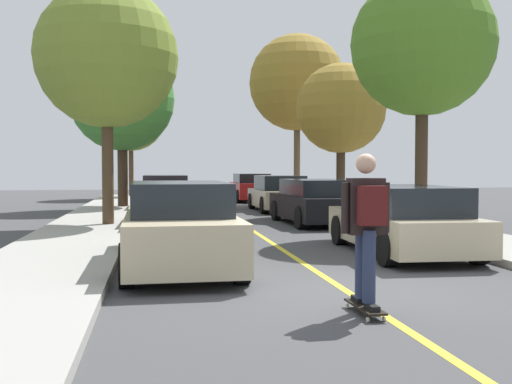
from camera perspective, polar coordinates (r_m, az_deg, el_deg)
ground at (r=8.61m, az=8.38°, el=-9.09°), size 80.00×80.00×0.00m
sidewalk_left at (r=8.39m, az=-21.81°, el=-9.04°), size 2.27×56.00×0.14m
center_line at (r=12.42m, az=2.73°, el=-5.54°), size 0.12×39.20×0.01m
parked_car_left_nearest at (r=10.41m, az=-7.17°, el=-3.19°), size 1.90×4.69×1.45m
parked_car_left_near at (r=17.47m, az=-8.06°, el=-1.25°), size 1.98×4.64×1.24m
parked_car_left_far at (r=24.26m, az=-8.43°, el=-0.11°), size 2.04×4.56×1.40m
parked_car_right_nearest at (r=12.32m, az=13.45°, el=-2.59°), size 1.96×4.48×1.34m
parked_car_right_near at (r=18.43m, az=5.65°, el=-0.91°), size 2.13×4.36×1.34m
parked_car_right_far at (r=23.88m, az=2.16°, el=-0.17°), size 1.93×4.22×1.38m
parked_car_right_farthest at (r=30.71m, az=-0.42°, el=0.40°), size 1.86×4.14×1.39m
street_tree_left_nearest at (r=17.65m, az=-13.72°, el=12.10°), size 3.91×3.91×6.55m
street_tree_left_near at (r=25.40m, az=-12.35°, el=8.43°), size 4.19×4.19×6.41m
street_tree_left_far at (r=34.21m, az=-11.57°, el=6.88°), size 3.76×3.76×6.21m
street_tree_right_nearest at (r=15.85m, az=15.23°, el=13.05°), size 3.49×3.49×6.30m
street_tree_right_near at (r=21.86m, az=7.91°, el=7.67°), size 3.15×3.15×5.21m
street_tree_right_far at (r=28.53m, az=3.85°, el=10.09°), size 4.41×4.41×7.65m
fire_hydrant at (r=13.27m, az=18.90°, el=-3.06°), size 0.20×0.20×0.70m
skateboard at (r=7.29m, az=10.09°, el=-10.48°), size 0.24×0.84×0.10m
skateboarder at (r=7.10m, az=10.24°, el=-2.59°), size 0.58×0.70×1.75m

